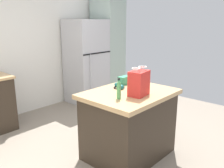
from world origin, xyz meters
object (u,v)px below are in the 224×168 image
object	(u,v)px
kitchen_island	(129,124)
tall_cabinet	(108,48)
bottle	(119,90)
ear_defenders	(119,86)
shopping_bag	(139,83)
small_box	(124,80)
refrigerator	(87,62)

from	to	relation	value
kitchen_island	tall_cabinet	xyz separation A→B (m)	(1.87, 2.12, 0.66)
bottle	ear_defenders	xyz separation A→B (m)	(0.35, 0.30, -0.09)
tall_cabinet	shopping_bag	size ratio (longest dim) A/B	6.39
shopping_bag	ear_defenders	distance (m)	0.41
bottle	kitchen_island	bearing A→B (deg)	15.26
tall_cabinet	bottle	xyz separation A→B (m)	(-2.18, -2.20, -0.11)
kitchen_island	small_box	bearing A→B (deg)	49.21
refrigerator	shopping_bag	distance (m)	2.60
kitchen_island	small_box	distance (m)	0.63
tall_cabinet	bottle	distance (m)	3.10
shopping_bag	ear_defenders	bearing A→B (deg)	78.25
shopping_bag	bottle	world-z (taller)	shopping_bag
kitchen_island	tall_cabinet	size ratio (longest dim) A/B	0.51
refrigerator	tall_cabinet	size ratio (longest dim) A/B	0.80
kitchen_island	bottle	xyz separation A→B (m)	(-0.31, -0.08, 0.56)
small_box	bottle	world-z (taller)	bottle
tall_cabinet	kitchen_island	bearing A→B (deg)	-131.47
kitchen_island	shopping_bag	xyz separation A→B (m)	(-0.04, -0.17, 0.60)
kitchen_island	refrigerator	distance (m)	2.47
ear_defenders	refrigerator	bearing A→B (deg)	59.07
small_box	shopping_bag	bearing A→B (deg)	-121.72
refrigerator	ear_defenders	bearing A→B (deg)	-120.93
kitchen_island	bottle	world-z (taller)	bottle
ear_defenders	small_box	bearing A→B (deg)	19.59
refrigerator	bottle	distance (m)	2.66
refrigerator	ear_defenders	size ratio (longest dim) A/B	9.18
small_box	ear_defenders	size ratio (longest dim) A/B	0.85
shopping_bag	ear_defenders	world-z (taller)	shopping_bag
refrigerator	bottle	size ratio (longest dim) A/B	7.09
refrigerator	shopping_bag	bearing A→B (deg)	-118.09
tall_cabinet	bottle	bearing A→B (deg)	-134.70
small_box	refrigerator	bearing A→B (deg)	62.85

